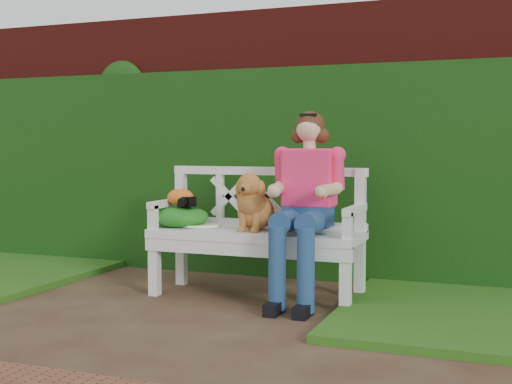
% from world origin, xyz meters
% --- Properties ---
extents(ground, '(60.00, 60.00, 0.00)m').
position_xyz_m(ground, '(0.00, 0.00, 0.00)').
color(ground, '#3D2519').
extents(brick_wall, '(10.00, 0.30, 2.20)m').
position_xyz_m(brick_wall, '(0.00, 1.90, 1.10)').
color(brick_wall, '#59150F').
rests_on(brick_wall, ground).
extents(ivy_hedge, '(10.00, 0.18, 1.70)m').
position_xyz_m(ivy_hedge, '(0.00, 1.68, 0.85)').
color(ivy_hedge, '#184710').
rests_on(ivy_hedge, ground).
extents(garden_bench, '(1.65, 0.81, 0.48)m').
position_xyz_m(garden_bench, '(0.43, 0.88, 0.24)').
color(garden_bench, white).
rests_on(garden_bench, ground).
extents(seated_woman, '(0.61, 0.76, 1.24)m').
position_xyz_m(seated_woman, '(0.81, 0.86, 0.62)').
color(seated_woman, '#F83561').
rests_on(seated_woman, ground).
extents(dog, '(0.38, 0.44, 0.41)m').
position_xyz_m(dog, '(0.42, 0.86, 0.69)').
color(dog, '#97592B').
rests_on(dog, garden_bench).
extents(tennis_racket, '(0.63, 0.39, 0.03)m').
position_xyz_m(tennis_racket, '(-0.04, 0.88, 0.49)').
color(tennis_racket, white).
rests_on(tennis_racket, garden_bench).
extents(green_bag, '(0.54, 0.49, 0.15)m').
position_xyz_m(green_bag, '(-0.17, 0.86, 0.56)').
color(green_bag, '#388B35').
rests_on(green_bag, garden_bench).
extents(camera_item, '(0.13, 0.10, 0.07)m').
position_xyz_m(camera_item, '(-0.10, 0.84, 0.67)').
color(camera_item, black).
rests_on(camera_item, green_bag).
extents(baseball_glove, '(0.21, 0.15, 0.13)m').
position_xyz_m(baseball_glove, '(-0.16, 0.87, 0.70)').
color(baseball_glove, orange).
rests_on(baseball_glove, green_bag).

